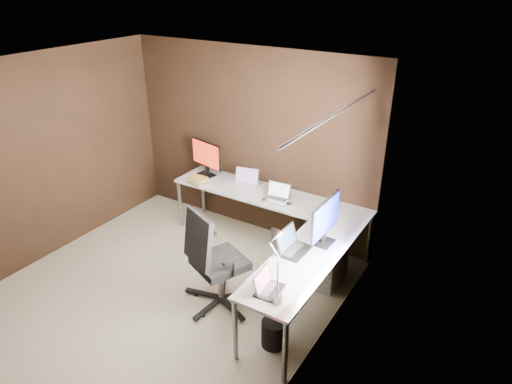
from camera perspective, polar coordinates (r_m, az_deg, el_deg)
room at (r=4.61m, az=-8.77°, el=-0.58°), size 3.60×3.60×2.50m
desk at (r=5.34m, az=2.52°, el=-3.60°), size 2.65×2.25×0.73m
drawer_pedestal at (r=5.41m, az=8.49°, el=-8.17°), size 0.42×0.50×0.60m
monitor_left at (r=6.32m, az=-6.22°, el=4.44°), size 0.56×0.21×0.49m
monitor_right at (r=4.73m, az=8.67°, el=-3.39°), size 0.15×0.62×0.51m
laptop_white at (r=6.07m, az=-1.31°, el=1.33°), size 0.36×0.29×0.21m
laptop_silver at (r=5.68m, az=2.65°, el=-0.52°), size 0.33×0.25×0.21m
laptop_black_big at (r=4.70m, az=4.47°, el=-6.74°), size 0.26×0.36×0.24m
laptop_black_small at (r=4.16m, az=1.38°, el=-11.70°), size 0.23×0.30×0.19m
book_stack at (r=6.18m, az=-7.28°, el=1.47°), size 0.29×0.25×0.08m
mouse_left at (r=6.24m, az=-7.97°, el=1.48°), size 0.09×0.06×0.03m
mouse_corner at (r=5.59m, az=4.14°, el=-1.42°), size 0.09×0.06×0.03m
desk_lamp at (r=3.88m, az=2.41°, el=-8.05°), size 0.20×0.24×0.66m
office_chair at (r=5.00m, az=-4.88°, el=-10.57°), size 0.66×0.70×1.17m
wastebasket at (r=4.64m, az=2.23°, el=-17.20°), size 0.31×0.31×0.28m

